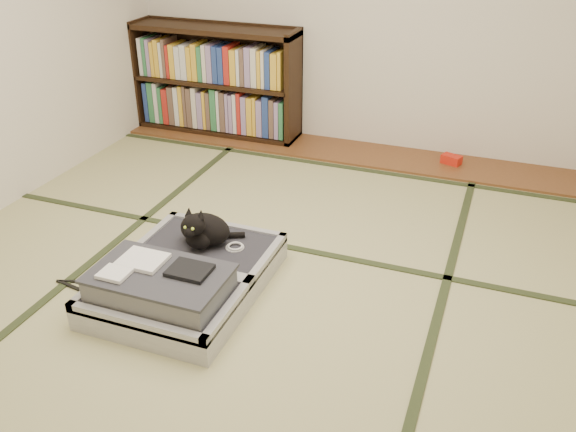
% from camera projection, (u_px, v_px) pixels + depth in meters
% --- Properties ---
extents(floor, '(4.50, 4.50, 0.00)m').
position_uv_depth(floor, '(258.00, 281.00, 3.44)').
color(floor, '#C7BF84').
rests_on(floor, ground).
extents(wood_strip, '(4.00, 0.50, 0.02)m').
position_uv_depth(wood_strip, '(352.00, 152.00, 5.08)').
color(wood_strip, brown).
rests_on(wood_strip, ground).
extents(red_item, '(0.17, 0.14, 0.07)m').
position_uv_depth(red_item, '(451.00, 159.00, 4.83)').
color(red_item, red).
rests_on(red_item, wood_strip).
extents(room_shell, '(4.50, 4.50, 4.50)m').
position_uv_depth(room_shell, '(250.00, 12.00, 2.74)').
color(room_shell, white).
rests_on(room_shell, ground).
extents(tatami_borders, '(4.00, 4.50, 0.01)m').
position_uv_depth(tatami_borders, '(289.00, 239.00, 3.84)').
color(tatami_borders, '#2D381E').
rests_on(tatami_borders, ground).
extents(bookcase, '(1.50, 0.34, 0.96)m').
position_uv_depth(bookcase, '(216.00, 83.00, 5.32)').
color(bookcase, black).
rests_on(bookcase, wood_strip).
extents(suitcase, '(0.77, 1.03, 0.30)m').
position_uv_depth(suitcase, '(183.00, 279.00, 3.27)').
color(suitcase, '#B5B6BA').
rests_on(suitcase, floor).
extents(cat, '(0.34, 0.35, 0.28)m').
position_uv_depth(cat, '(203.00, 230.00, 3.44)').
color(cat, black).
rests_on(cat, suitcase).
extents(cable_coil, '(0.11, 0.11, 0.03)m').
position_uv_depth(cable_coil, '(235.00, 247.00, 3.46)').
color(cable_coil, white).
rests_on(cable_coil, suitcase).
extents(hanger, '(0.39, 0.20, 0.01)m').
position_uv_depth(hanger, '(87.00, 288.00, 3.37)').
color(hanger, black).
rests_on(hanger, floor).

